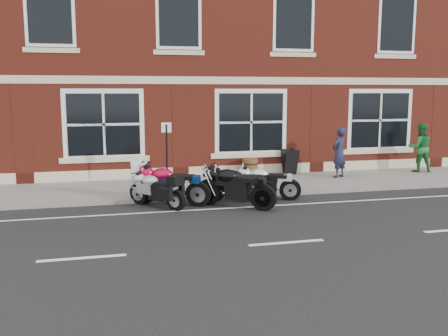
{
  "coord_description": "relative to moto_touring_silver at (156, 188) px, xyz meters",
  "views": [
    {
      "loc": [
        -3.54,
        -12.18,
        3.05
      ],
      "look_at": [
        -0.18,
        1.6,
        0.85
      ],
      "focal_mm": 40.0,
      "sensor_mm": 36.0,
      "label": 1
    }
  ],
  "objects": [
    {
      "name": "moto_naked_black",
      "position": [
        2.0,
        -0.53,
        0.08
      ],
      "size": [
        1.87,
        1.55,
        1.03
      ],
      "rotation": [
        0.0,
        0.0,
        0.89
      ],
      "color": "black",
      "rests_on": "ground"
    },
    {
      "name": "sidewalk",
      "position": [
        2.24,
        2.2,
        -0.45
      ],
      "size": [
        30.0,
        3.0,
        0.12
      ],
      "primitive_type": "cube",
      "color": "slate",
      "rests_on": "ground"
    },
    {
      "name": "moto_touring_silver",
      "position": [
        0.0,
        0.0,
        0.0
      ],
      "size": [
        1.33,
        1.51,
        1.25
      ],
      "rotation": [
        0.0,
        0.0,
        0.71
      ],
      "color": "black",
      "rests_on": "ground"
    },
    {
      "name": "ground",
      "position": [
        2.24,
        -0.8,
        -0.51
      ],
      "size": [
        80.0,
        80.0,
        0.0
      ],
      "primitive_type": "plane",
      "color": "black",
      "rests_on": "ground"
    },
    {
      "name": "moto_sport_silver",
      "position": [
        3.09,
        0.22,
        0.0
      ],
      "size": [
        1.88,
        0.87,
        0.89
      ],
      "rotation": [
        0.0,
        0.0,
        1.18
      ],
      "color": "black",
      "rests_on": "ground"
    },
    {
      "name": "pub_building",
      "position": [
        2.24,
        9.7,
        5.49
      ],
      "size": [
        24.0,
        12.0,
        12.0
      ],
      "primitive_type": "cube",
      "color": "maroon",
      "rests_on": "ground"
    },
    {
      "name": "barrel_planter",
      "position": [
        3.58,
        3.27,
        -0.07
      ],
      "size": [
        0.57,
        0.57,
        0.63
      ],
      "color": "#442B12",
      "rests_on": "sidewalk"
    },
    {
      "name": "kerb",
      "position": [
        2.24,
        0.62,
        -0.45
      ],
      "size": [
        30.0,
        0.16,
        0.12
      ],
      "primitive_type": "cube",
      "color": "slate",
      "rests_on": "ground"
    },
    {
      "name": "moto_sport_black",
      "position": [
        2.28,
        0.08,
        0.01
      ],
      "size": [
        1.95,
        0.75,
        0.91
      ],
      "rotation": [
        0.0,
        0.0,
        1.25
      ],
      "color": "black",
      "rests_on": "ground"
    },
    {
      "name": "parking_sign",
      "position": [
        0.49,
        1.4,
        0.78
      ],
      "size": [
        0.29,
        0.05,
        2.03
      ],
      "rotation": [
        0.0,
        0.0,
        -0.03
      ],
      "color": "black",
      "rests_on": "sidewalk"
    },
    {
      "name": "pedestrian_left",
      "position": [
        6.49,
        2.44,
        0.47
      ],
      "size": [
        0.75,
        0.68,
        1.72
      ],
      "primitive_type": "imported",
      "rotation": [
        0.0,
        0.0,
        3.68
      ],
      "color": "#1C1D33",
      "rests_on": "sidewalk"
    },
    {
      "name": "pedestrian_right",
      "position": [
        9.91,
        2.85,
        0.5
      ],
      "size": [
        1.01,
        0.88,
        1.78
      ],
      "primitive_type": "imported",
      "rotation": [
        0.0,
        0.0,
        2.86
      ],
      "color": "#1B612A",
      "rests_on": "sidewalk"
    },
    {
      "name": "a_board_sign",
      "position": [
        5.07,
        3.35,
        0.06
      ],
      "size": [
        0.62,
        0.49,
        0.9
      ],
      "primitive_type": null,
      "rotation": [
        0.0,
        0.0,
        0.25
      ],
      "color": "black",
      "rests_on": "sidewalk"
    },
    {
      "name": "moto_sport_red",
      "position": [
        0.4,
        0.21,
        0.07
      ],
      "size": [
        2.01,
        1.23,
        1.01
      ],
      "rotation": [
        0.0,
        0.0,
        1.05
      ],
      "color": "black",
      "rests_on": "ground"
    }
  ]
}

